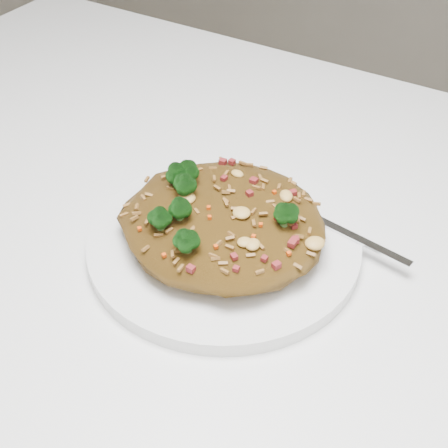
{
  "coord_description": "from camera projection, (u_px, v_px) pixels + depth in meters",
  "views": [
    {
      "loc": [
        0.19,
        -0.36,
        1.14
      ],
      "look_at": [
        -0.02,
        0.0,
        0.78
      ],
      "focal_mm": 50.0,
      "sensor_mm": 36.0,
      "label": 1
    }
  ],
  "objects": [
    {
      "name": "plate",
      "position": [
        224.0,
        242.0,
        0.57
      ],
      "size": [
        0.25,
        0.25,
        0.01
      ],
      "primitive_type": "cylinder",
      "color": "white",
      "rests_on": "dining_table"
    },
    {
      "name": "fork",
      "position": [
        338.0,
        229.0,
        0.57
      ],
      "size": [
        0.16,
        0.04,
        0.0
      ],
      "rotation": [
        0.0,
        0.0,
        -0.15
      ],
      "color": "silver",
      "rests_on": "plate"
    },
    {
      "name": "dining_table",
      "position": [
        242.0,
        325.0,
        0.62
      ],
      "size": [
        1.2,
        0.8,
        0.75
      ],
      "color": "white",
      "rests_on": "ground"
    },
    {
      "name": "fried_rice",
      "position": [
        223.0,
        215.0,
        0.55
      ],
      "size": [
        0.19,
        0.17,
        0.06
      ],
      "color": "brown",
      "rests_on": "plate"
    }
  ]
}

